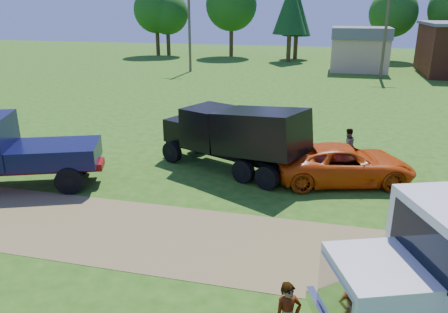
# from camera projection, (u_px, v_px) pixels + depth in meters

# --- Properties ---
(ground) EXTENTS (140.00, 140.00, 0.00)m
(ground) POSITION_uv_depth(u_px,v_px,m) (270.00, 250.00, 13.05)
(ground) COLOR #264F11
(ground) RESTS_ON ground
(dirt_track) EXTENTS (120.00, 4.20, 0.01)m
(dirt_track) POSITION_uv_depth(u_px,v_px,m) (270.00, 250.00, 13.05)
(dirt_track) COLOR olive
(dirt_track) RESTS_ON ground
(black_dump_truck) EXTENTS (7.06, 4.64, 3.06)m
(black_dump_truck) POSITION_uv_depth(u_px,v_px,m) (235.00, 134.00, 18.81)
(black_dump_truck) COLOR black
(black_dump_truck) RESTS_ON ground
(navy_truck) EXTENTS (6.84, 4.51, 2.93)m
(navy_truck) POSITION_uv_depth(u_px,v_px,m) (3.00, 151.00, 17.12)
(navy_truck) COLOR maroon
(navy_truck) RESTS_ON ground
(orange_pickup) EXTENTS (6.11, 4.05, 1.56)m
(orange_pickup) POSITION_uv_depth(u_px,v_px,m) (344.00, 164.00, 17.86)
(orange_pickup) COLOR #D24609
(orange_pickup) RESTS_ON ground
(spectator_b) EXTENTS (0.97, 0.89, 1.62)m
(spectator_b) POSITION_uv_depth(u_px,v_px,m) (347.00, 145.00, 20.12)
(spectator_b) COLOR #999999
(spectator_b) RESTS_ON ground
(tan_shed) EXTENTS (6.20, 5.40, 4.70)m
(tan_shed) POSITION_uv_depth(u_px,v_px,m) (360.00, 49.00, 48.00)
(tan_shed) COLOR tan
(tan_shed) RESTS_ON ground
(utility_poles) EXTENTS (42.20, 0.28, 9.00)m
(utility_poles) POSITION_uv_depth(u_px,v_px,m) (386.00, 30.00, 42.21)
(utility_poles) COLOR brown
(utility_poles) RESTS_ON ground
(tree_row) EXTENTS (57.15, 10.03, 10.55)m
(tree_row) POSITION_uv_depth(u_px,v_px,m) (330.00, 10.00, 56.83)
(tree_row) COLOR #352615
(tree_row) RESTS_ON ground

